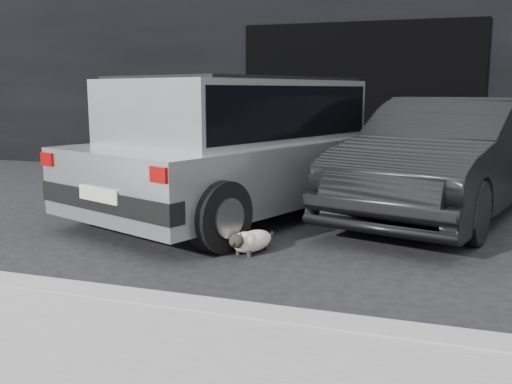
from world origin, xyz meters
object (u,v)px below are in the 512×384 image
(second_car, at_px, (446,157))
(cat_white, at_px, (184,224))
(silver_hatchback, at_px, (244,140))
(cat_siamese, at_px, (250,241))

(second_car, bearing_deg, cat_white, -124.14)
(silver_hatchback, relative_size, cat_white, 7.75)
(second_car, height_order, cat_white, second_car)
(cat_siamese, bearing_deg, second_car, -109.90)
(second_car, height_order, cat_siamese, second_car)
(second_car, distance_m, cat_siamese, 2.89)
(cat_white, bearing_deg, second_car, 97.52)
(second_car, distance_m, cat_white, 3.24)
(silver_hatchback, bearing_deg, second_car, 36.11)
(silver_hatchback, height_order, cat_white, silver_hatchback)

